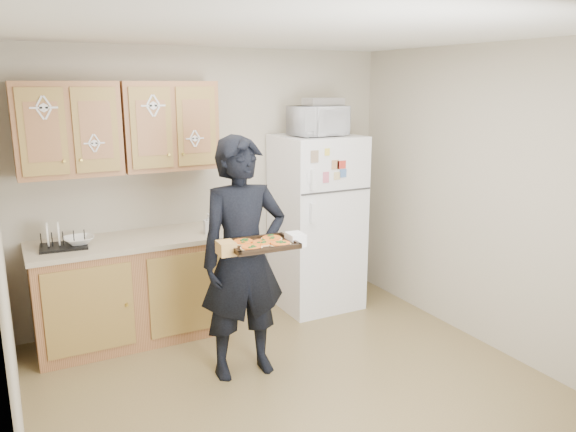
{
  "coord_description": "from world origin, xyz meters",
  "views": [
    {
      "loc": [
        -1.76,
        -3.18,
        2.19
      ],
      "look_at": [
        0.12,
        0.45,
        1.21
      ],
      "focal_mm": 35.0,
      "sensor_mm": 36.0,
      "label": 1
    }
  ],
  "objects_px": {
    "refrigerator": "(317,222)",
    "dish_rack": "(63,239)",
    "person": "(243,259)",
    "baking_tray": "(262,245)",
    "microwave": "(318,121)"
  },
  "relations": [
    {
      "from": "refrigerator",
      "to": "person",
      "type": "xyz_separation_m",
      "value": [
        -1.17,
        -0.93,
        0.06
      ]
    },
    {
      "from": "refrigerator",
      "to": "dish_rack",
      "type": "relative_size",
      "value": 4.74
    },
    {
      "from": "refrigerator",
      "to": "baking_tray",
      "type": "bearing_deg",
      "value": -133.34
    },
    {
      "from": "microwave",
      "to": "dish_rack",
      "type": "xyz_separation_m",
      "value": [
        -2.29,
        0.09,
        -0.87
      ]
    },
    {
      "from": "refrigerator",
      "to": "microwave",
      "type": "distance_m",
      "value": 0.99
    },
    {
      "from": "baking_tray",
      "to": "microwave",
      "type": "relative_size",
      "value": 0.91
    },
    {
      "from": "refrigerator",
      "to": "dish_rack",
      "type": "bearing_deg",
      "value": 179.01
    },
    {
      "from": "baking_tray",
      "to": "dish_rack",
      "type": "relative_size",
      "value": 1.27
    },
    {
      "from": "person",
      "to": "dish_rack",
      "type": "distance_m",
      "value": 1.5
    },
    {
      "from": "person",
      "to": "dish_rack",
      "type": "bearing_deg",
      "value": 142.36
    },
    {
      "from": "refrigerator",
      "to": "microwave",
      "type": "relative_size",
      "value": 3.4
    },
    {
      "from": "microwave",
      "to": "dish_rack",
      "type": "bearing_deg",
      "value": 173.46
    },
    {
      "from": "refrigerator",
      "to": "dish_rack",
      "type": "xyz_separation_m",
      "value": [
        -2.32,
        0.04,
        0.12
      ]
    },
    {
      "from": "baking_tray",
      "to": "dish_rack",
      "type": "height_order",
      "value": "baking_tray"
    },
    {
      "from": "refrigerator",
      "to": "baking_tray",
      "type": "height_order",
      "value": "refrigerator"
    }
  ]
}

